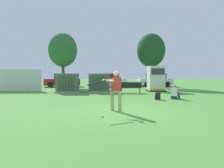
% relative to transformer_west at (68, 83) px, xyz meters
% --- Properties ---
extents(ground_plane, '(96.00, 96.00, 0.00)m').
position_rel_transformer_west_xyz_m(ground_plane, '(3.49, -8.84, -0.79)').
color(ground_plane, '#51933D').
extents(fence_panel, '(4.80, 0.12, 2.00)m').
position_rel_transformer_west_xyz_m(fence_panel, '(-5.05, 1.66, 0.21)').
color(fence_panel, silver).
rests_on(fence_panel, ground).
extents(transformer_west, '(2.10, 1.70, 1.62)m').
position_rel_transformer_west_xyz_m(transformer_west, '(0.00, 0.00, 0.00)').
color(transformer_west, '#9E9B93').
rests_on(transformer_west, ground).
extents(transformer_mid_west, '(2.10, 1.70, 1.62)m').
position_rel_transformer_west_xyz_m(transformer_mid_west, '(2.70, 0.25, 0.00)').
color(transformer_mid_west, '#9E9B93').
rests_on(transformer_mid_west, ground).
extents(generator_enclosure, '(1.60, 1.40, 2.30)m').
position_rel_transformer_west_xyz_m(generator_enclosure, '(7.90, 0.65, 0.35)').
color(generator_enclosure, '#262626').
rests_on(generator_enclosure, ground).
extents(park_bench, '(1.84, 0.71, 0.92)m').
position_rel_transformer_west_xyz_m(park_bench, '(5.31, -0.92, -0.25)').
color(park_bench, black).
rests_on(park_bench, ground).
extents(batter, '(1.42, 1.20, 1.74)m').
position_rel_transformer_west_xyz_m(batter, '(3.33, -8.82, 0.19)').
color(batter, tan).
rests_on(batter, ground).
extents(sports_ball, '(0.09, 0.09, 0.09)m').
position_rel_transformer_west_xyz_m(sports_ball, '(2.75, -9.93, -0.74)').
color(sports_ball, white).
rests_on(sports_ball, ground).
extents(seated_spectator, '(0.75, 0.73, 0.96)m').
position_rel_transformer_west_xyz_m(seated_spectator, '(7.51, -4.93, -0.41)').
color(seated_spectator, '#282D4C').
rests_on(seated_spectator, ground).
extents(backpack, '(0.38, 0.38, 0.44)m').
position_rel_transformer_west_xyz_m(backpack, '(6.32, -5.19, -0.57)').
color(backpack, black).
rests_on(backpack, ground).
extents(tree_left, '(3.31, 3.31, 6.32)m').
position_rel_transformer_west_xyz_m(tree_left, '(-1.47, 6.52, 3.55)').
color(tree_left, '#4C3828').
rests_on(tree_left, ground).
extents(tree_center_left, '(3.29, 3.29, 6.28)m').
position_rel_transformer_west_xyz_m(tree_center_left, '(8.83, 5.94, 3.52)').
color(tree_center_left, brown).
rests_on(tree_center_left, ground).
extents(parked_car_leftmost, '(4.39, 2.34, 1.62)m').
position_rel_transformer_west_xyz_m(parked_car_leftmost, '(-1.70, 7.40, -0.04)').
color(parked_car_leftmost, maroon).
rests_on(parked_car_leftmost, ground).
extents(parked_car_left_of_center, '(4.32, 2.16, 1.62)m').
position_rel_transformer_west_xyz_m(parked_car_left_of_center, '(3.91, 6.95, -0.04)').
color(parked_car_left_of_center, silver).
rests_on(parked_car_left_of_center, ground).
extents(parked_car_right_of_center, '(4.32, 2.18, 1.62)m').
position_rel_transformer_west_xyz_m(parked_car_right_of_center, '(9.72, 7.20, -0.04)').
color(parked_car_right_of_center, silver).
rests_on(parked_car_right_of_center, ground).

